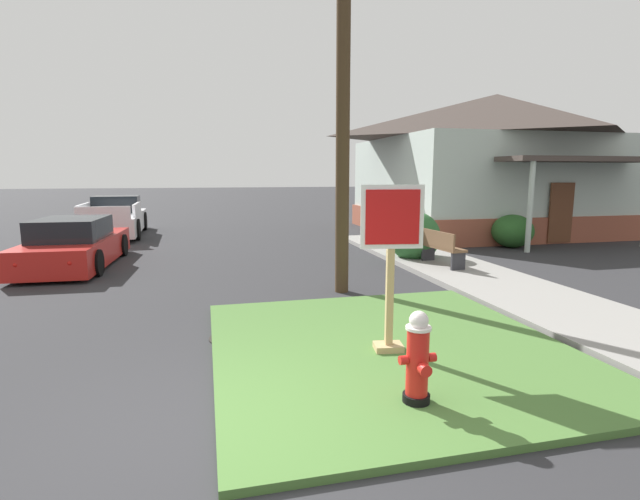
% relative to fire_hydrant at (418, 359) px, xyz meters
% --- Properties ---
extents(ground_plane, '(160.00, 160.00, 0.00)m').
position_rel_fire_hydrant_xyz_m(ground_plane, '(-2.11, -0.03, -0.52)').
color(ground_plane, '#2B2B2D').
extents(grass_corner_patch, '(4.61, 4.97, 0.08)m').
position_rel_fire_hydrant_xyz_m(grass_corner_patch, '(0.34, 1.57, -0.48)').
color(grass_corner_patch, '#477033').
rests_on(grass_corner_patch, ground).
extents(sidewalk_strip, '(2.20, 14.17, 0.12)m').
position_rel_fire_hydrant_xyz_m(sidewalk_strip, '(3.84, 5.11, -0.46)').
color(sidewalk_strip, gray).
rests_on(sidewalk_strip, ground).
extents(fire_hydrant, '(0.38, 0.34, 0.94)m').
position_rel_fire_hydrant_xyz_m(fire_hydrant, '(0.00, 0.00, 0.00)').
color(fire_hydrant, black).
rests_on(fire_hydrant, grass_corner_patch).
extents(stop_sign, '(0.78, 0.33, 2.12)m').
position_rel_fire_hydrant_xyz_m(stop_sign, '(0.25, 1.36, 0.61)').
color(stop_sign, tan).
rests_on(stop_sign, grass_corner_patch).
extents(manhole_cover, '(0.70, 0.70, 0.02)m').
position_rel_fire_hydrant_xyz_m(manhole_cover, '(-1.66, 2.53, -0.52)').
color(manhole_cover, black).
rests_on(manhole_cover, ground).
extents(parked_sedan_red, '(2.00, 4.58, 1.25)m').
position_rel_fire_hydrant_xyz_m(parked_sedan_red, '(-5.25, 8.86, 0.02)').
color(parked_sedan_red, red).
rests_on(parked_sedan_red, ground).
extents(pickup_truck_white, '(2.18, 5.33, 1.48)m').
position_rel_fire_hydrant_xyz_m(pickup_truck_white, '(-5.37, 15.25, 0.09)').
color(pickup_truck_white, silver).
rests_on(pickup_truck_white, ground).
extents(street_bench, '(0.53, 1.50, 0.85)m').
position_rel_fire_hydrant_xyz_m(street_bench, '(3.56, 6.29, 0.06)').
color(street_bench, brown).
rests_on(street_bench, sidewalk_strip).
extents(utility_pole, '(1.90, 0.27, 9.65)m').
position_rel_fire_hydrant_xyz_m(utility_pole, '(0.61, 4.77, 4.57)').
color(utility_pole, '#42301E').
rests_on(utility_pole, ground).
extents(corner_house, '(10.02, 9.55, 5.49)m').
position_rel_fire_hydrant_xyz_m(corner_house, '(9.54, 13.28, 2.29)').
color(corner_house, brown).
rests_on(corner_house, ground).
extents(shrub_near_porch, '(1.30, 1.30, 1.06)m').
position_rel_fire_hydrant_xyz_m(shrub_near_porch, '(7.52, 9.00, 0.00)').
color(shrub_near_porch, '#285924').
rests_on(shrub_near_porch, ground).
extents(shrub_by_curb, '(1.39, 1.39, 1.34)m').
position_rel_fire_hydrant_xyz_m(shrub_by_curb, '(3.45, 7.55, 0.15)').
color(shrub_by_curb, '#2C612F').
rests_on(shrub_by_curb, ground).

